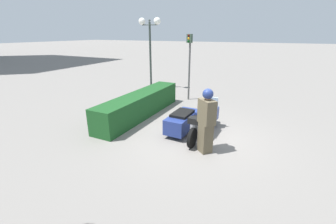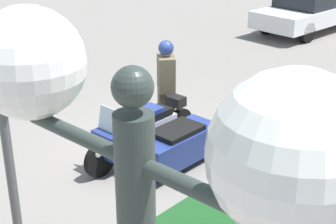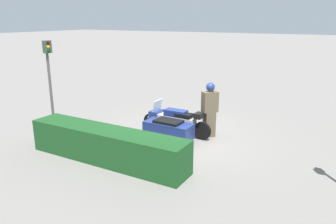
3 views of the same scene
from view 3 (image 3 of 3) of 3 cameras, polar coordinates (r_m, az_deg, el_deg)
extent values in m
plane|color=slate|center=(11.13, 2.41, -4.41)|extent=(160.00, 160.00, 0.00)
cylinder|color=black|center=(11.79, -2.90, -1.66)|extent=(0.61, 0.11, 0.61)
cylinder|color=black|center=(10.87, 5.96, -3.29)|extent=(0.61, 0.11, 0.61)
cylinder|color=black|center=(10.64, 0.37, -4.00)|extent=(0.48, 0.11, 0.48)
cube|color=#B7B7BC|center=(11.25, 1.35, -1.80)|extent=(1.42, 0.41, 0.45)
cube|color=navy|center=(11.16, 1.36, -0.21)|extent=(0.78, 0.38, 0.24)
cube|color=black|center=(11.02, 2.82, -0.55)|extent=(0.57, 0.38, 0.12)
cube|color=navy|center=(11.62, -2.07, -0.76)|extent=(0.33, 0.53, 0.44)
cube|color=silver|center=(11.48, -1.87, 1.18)|extent=(0.12, 0.50, 0.40)
sphere|color=white|center=(11.77, -3.12, -0.89)|extent=(0.18, 0.18, 0.18)
cube|color=navy|center=(10.62, 0.07, -3.15)|extent=(1.60, 0.69, 0.50)
sphere|color=navy|center=(10.96, -2.98, -2.43)|extent=(0.47, 0.48, 0.47)
cube|color=black|center=(10.53, 0.07, -1.66)|extent=(0.89, 0.57, 0.09)
cube|color=black|center=(10.76, 5.42, -0.62)|extent=(0.25, 0.35, 0.18)
cube|color=brown|center=(11.17, 7.17, -2.09)|extent=(0.46, 0.47, 0.87)
cube|color=brown|center=(10.95, 7.31, 1.78)|extent=(0.56, 0.58, 0.69)
sphere|color=tan|center=(10.85, 7.39, 4.14)|extent=(0.23, 0.23, 0.23)
sphere|color=navy|center=(10.84, 7.40, 4.35)|extent=(0.29, 0.29, 0.29)
cube|color=#19471E|center=(9.33, -10.63, -5.72)|extent=(4.92, 0.91, 0.94)
cylinder|color=#4C4C4C|center=(11.80, -19.68, 2.91)|extent=(0.09, 0.09, 2.79)
cube|color=#334738|center=(11.52, -20.30, 10.61)|extent=(0.20, 0.29, 0.40)
sphere|color=#410707|center=(11.45, -20.20, 11.25)|extent=(0.11, 0.11, 0.11)
sphere|color=orange|center=(11.46, -20.14, 10.60)|extent=(0.11, 0.11, 0.11)
sphere|color=#07350F|center=(11.47, -20.08, 9.96)|extent=(0.11, 0.11, 0.11)
camera|label=1|loc=(11.58, 38.31, 9.50)|focal=24.00mm
camera|label=2|loc=(11.52, -43.91, 14.18)|focal=55.00mm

